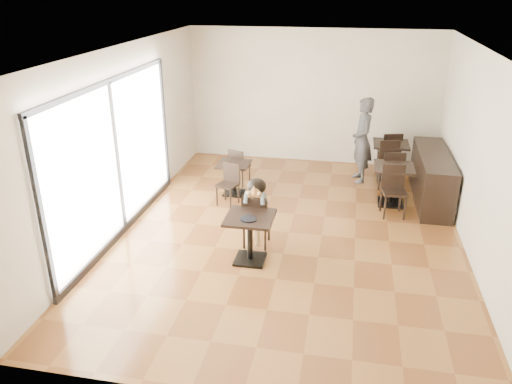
% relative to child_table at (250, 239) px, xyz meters
% --- Properties ---
extents(floor, '(6.00, 8.00, 0.01)m').
position_rel_child_table_xyz_m(floor, '(0.50, 1.09, -0.40)').
color(floor, brown).
rests_on(floor, ground).
extents(ceiling, '(6.00, 8.00, 0.01)m').
position_rel_child_table_xyz_m(ceiling, '(0.50, 1.09, 2.80)').
color(ceiling, white).
rests_on(ceiling, floor).
extents(wall_back, '(6.00, 0.01, 3.20)m').
position_rel_child_table_xyz_m(wall_back, '(0.50, 5.09, 1.20)').
color(wall_back, silver).
rests_on(wall_back, floor).
extents(wall_front, '(6.00, 0.01, 3.20)m').
position_rel_child_table_xyz_m(wall_front, '(0.50, -2.91, 1.20)').
color(wall_front, silver).
rests_on(wall_front, floor).
extents(wall_left, '(0.01, 8.00, 3.20)m').
position_rel_child_table_xyz_m(wall_left, '(-2.50, 1.09, 1.20)').
color(wall_left, silver).
rests_on(wall_left, floor).
extents(wall_right, '(0.01, 8.00, 3.20)m').
position_rel_child_table_xyz_m(wall_right, '(3.50, 1.09, 1.20)').
color(wall_right, silver).
rests_on(wall_right, floor).
extents(storefront_window, '(0.04, 4.50, 2.60)m').
position_rel_child_table_xyz_m(storefront_window, '(-2.47, 0.59, 1.00)').
color(storefront_window, white).
rests_on(storefront_window, floor).
extents(child_table, '(0.75, 0.75, 0.79)m').
position_rel_child_table_xyz_m(child_table, '(0.00, 0.00, 0.00)').
color(child_table, black).
rests_on(child_table, floor).
extents(child_chair, '(0.43, 0.43, 0.96)m').
position_rel_child_table_xyz_m(child_chair, '(-0.00, 0.55, 0.08)').
color(child_chair, black).
rests_on(child_chair, floor).
extents(child, '(0.43, 0.60, 1.20)m').
position_rel_child_table_xyz_m(child, '(-0.00, 0.55, 0.20)').
color(child, slate).
rests_on(child, child_chair).
extents(plate, '(0.27, 0.27, 0.02)m').
position_rel_child_table_xyz_m(plate, '(-0.00, -0.10, 0.41)').
color(plate, black).
rests_on(plate, child_table).
extents(pizza_slice, '(0.28, 0.21, 0.06)m').
position_rel_child_table_xyz_m(pizza_slice, '(-0.00, 0.36, 0.64)').
color(pizza_slice, tan).
rests_on(pizza_slice, child).
extents(adult_patron, '(0.61, 0.78, 1.89)m').
position_rel_child_table_xyz_m(adult_patron, '(1.72, 3.93, 0.55)').
color(adult_patron, '#3D3D42').
rests_on(adult_patron, floor).
extents(cafe_table_mid, '(0.88, 0.88, 0.81)m').
position_rel_child_table_xyz_m(cafe_table_mid, '(2.35, 2.73, 0.01)').
color(cafe_table_mid, black).
rests_on(cafe_table_mid, floor).
extents(cafe_table_left, '(0.82, 0.82, 0.69)m').
position_rel_child_table_xyz_m(cafe_table_left, '(-0.89, 2.63, -0.05)').
color(cafe_table_left, black).
rests_on(cafe_table_left, floor).
extents(cafe_table_back, '(0.95, 0.95, 0.83)m').
position_rel_child_table_xyz_m(cafe_table_back, '(2.37, 4.23, 0.02)').
color(cafe_table_back, black).
rests_on(cafe_table_back, floor).
extents(chair_mid_a, '(0.50, 0.50, 0.98)m').
position_rel_child_table_xyz_m(chair_mid_a, '(2.35, 3.28, 0.09)').
color(chair_mid_a, black).
rests_on(chair_mid_a, floor).
extents(chair_mid_b, '(0.50, 0.50, 0.98)m').
position_rel_child_table_xyz_m(chair_mid_b, '(2.35, 2.18, 0.09)').
color(chair_mid_b, black).
rests_on(chair_mid_b, floor).
extents(chair_left_a, '(0.47, 0.47, 0.83)m').
position_rel_child_table_xyz_m(chair_left_a, '(-0.89, 3.18, 0.02)').
color(chair_left_a, black).
rests_on(chair_left_a, floor).
extents(chair_left_b, '(0.47, 0.47, 0.83)m').
position_rel_child_table_xyz_m(chair_left_b, '(-0.89, 2.08, 0.02)').
color(chair_left_b, black).
rests_on(chair_left_b, floor).
extents(chair_back_a, '(0.54, 0.54, 0.99)m').
position_rel_child_table_xyz_m(chair_back_a, '(2.37, 4.59, 0.10)').
color(chair_back_a, black).
rests_on(chair_back_a, floor).
extents(chair_back_b, '(0.54, 0.54, 0.99)m').
position_rel_child_table_xyz_m(chair_back_b, '(2.37, 3.68, 0.10)').
color(chair_back_b, black).
rests_on(chair_back_b, floor).
extents(service_counter, '(0.60, 2.40, 1.00)m').
position_rel_child_table_xyz_m(service_counter, '(3.15, 3.09, 0.10)').
color(service_counter, black).
rests_on(service_counter, floor).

